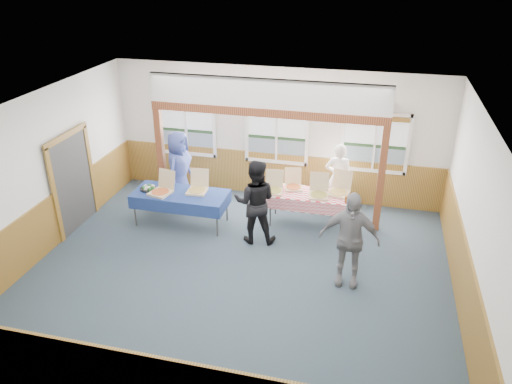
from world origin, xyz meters
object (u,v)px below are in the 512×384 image
at_px(table_left, 180,195).
at_px(woman_black, 255,202).
at_px(man_blue, 179,169).
at_px(woman_white, 338,178).
at_px(person_grey, 349,239).
at_px(table_right, 308,196).

height_order(table_left, woman_black, woman_black).
distance_m(table_left, man_blue, 1.00).
xyz_separation_m(woman_white, woman_black, (-1.53, -1.75, 0.07)).
bearing_deg(person_grey, table_left, 160.54).
xyz_separation_m(table_left, person_grey, (3.77, -1.36, 0.22)).
distance_m(woman_black, man_blue, 2.48).
distance_m(woman_black, person_grey, 2.25).
relative_size(woman_black, man_blue, 0.99).
xyz_separation_m(table_left, table_right, (2.74, 0.65, -0.01)).
bearing_deg(man_blue, person_grey, -114.11).
relative_size(table_right, woman_white, 1.12).
relative_size(table_left, person_grey, 1.17).
bearing_deg(table_left, woman_white, 28.23).
bearing_deg(person_grey, woman_white, 99.68).
xyz_separation_m(table_left, man_blue, (-0.38, 0.90, 0.21)).
relative_size(table_right, person_grey, 1.02).
xyz_separation_m(table_right, man_blue, (-3.11, 0.25, 0.22)).
bearing_deg(woman_black, man_blue, -37.57).
bearing_deg(table_left, table_right, 18.24).
height_order(woman_black, person_grey, person_grey).
bearing_deg(table_left, person_grey, -15.06).
bearing_deg(person_grey, woman_black, 152.68).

